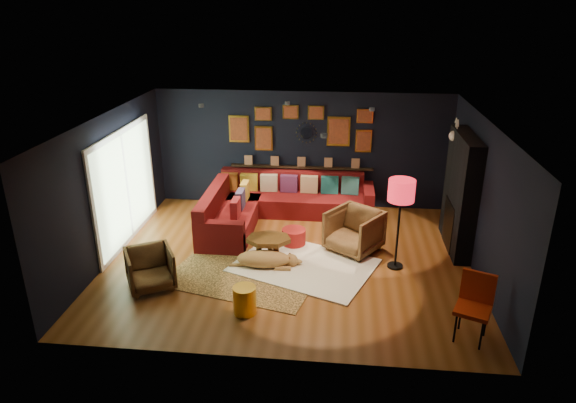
# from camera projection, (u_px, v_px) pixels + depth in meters

# --- Properties ---
(floor) EXTENTS (6.50, 6.50, 0.00)m
(floor) POSITION_uv_depth(u_px,v_px,m) (289.00, 260.00, 9.37)
(floor) COLOR brown
(floor) RESTS_ON ground
(room_walls) EXTENTS (6.50, 6.50, 6.50)m
(room_walls) POSITION_uv_depth(u_px,v_px,m) (289.00, 178.00, 8.78)
(room_walls) COLOR black
(room_walls) RESTS_ON ground
(sectional) EXTENTS (3.41, 2.69, 0.86)m
(sectional) POSITION_uv_depth(u_px,v_px,m) (269.00, 205.00, 10.98)
(sectional) COLOR maroon
(sectional) RESTS_ON ground
(ledge) EXTENTS (3.20, 0.12, 0.04)m
(ledge) POSITION_uv_depth(u_px,v_px,m) (301.00, 167.00, 11.50)
(ledge) COLOR black
(ledge) RESTS_ON room_walls
(gallery_wall) EXTENTS (3.15, 0.04, 1.02)m
(gallery_wall) POSITION_uv_depth(u_px,v_px,m) (301.00, 128.00, 11.21)
(gallery_wall) COLOR gold
(gallery_wall) RESTS_ON room_walls
(sunburst_mirror) EXTENTS (0.47, 0.16, 0.47)m
(sunburst_mirror) POSITION_uv_depth(u_px,v_px,m) (306.00, 133.00, 11.24)
(sunburst_mirror) COLOR silver
(sunburst_mirror) RESTS_ON room_walls
(fireplace) EXTENTS (0.31, 1.60, 2.20)m
(fireplace) POSITION_uv_depth(u_px,v_px,m) (460.00, 197.00, 9.52)
(fireplace) COLOR black
(fireplace) RESTS_ON ground
(deer_head) EXTENTS (0.50, 0.28, 0.45)m
(deer_head) POSITION_uv_depth(u_px,v_px,m) (463.00, 136.00, 9.60)
(deer_head) COLOR white
(deer_head) RESTS_ON fireplace
(sliding_door) EXTENTS (0.06, 2.80, 2.20)m
(sliding_door) POSITION_uv_depth(u_px,v_px,m) (126.00, 186.00, 9.83)
(sliding_door) COLOR white
(sliding_door) RESTS_ON ground
(ceiling_spots) EXTENTS (3.30, 2.50, 0.06)m
(ceiling_spots) POSITION_uv_depth(u_px,v_px,m) (294.00, 112.00, 9.16)
(ceiling_spots) COLOR black
(ceiling_spots) RESTS_ON room_walls
(shag_rug) EXTENTS (2.80, 2.45, 0.03)m
(shag_rug) POSITION_uv_depth(u_px,v_px,m) (304.00, 266.00, 9.15)
(shag_rug) COLOR white
(shag_rug) RESTS_ON ground
(leopard_rug) EXTENTS (2.83, 2.32, 0.01)m
(leopard_rug) POSITION_uv_depth(u_px,v_px,m) (245.00, 274.00, 8.91)
(leopard_rug) COLOR tan
(leopard_rug) RESTS_ON ground
(coffee_table) EXTENTS (0.88, 0.70, 0.41)m
(coffee_table) POSITION_uv_depth(u_px,v_px,m) (269.00, 242.00, 9.27)
(coffee_table) COLOR brown
(coffee_table) RESTS_ON shag_rug
(pouf) EXTENTS (0.46, 0.46, 0.30)m
(pouf) POSITION_uv_depth(u_px,v_px,m) (294.00, 236.00, 9.88)
(pouf) COLOR maroon
(pouf) RESTS_ON shag_rug
(armchair_left) EXTENTS (0.96, 0.94, 0.74)m
(armchair_left) POSITION_uv_depth(u_px,v_px,m) (150.00, 267.00, 8.38)
(armchair_left) COLOR #A5703C
(armchair_left) RESTS_ON ground
(armchair_right) EXTENTS (1.18, 1.16, 0.89)m
(armchair_right) POSITION_uv_depth(u_px,v_px,m) (354.00, 229.00, 9.56)
(armchair_right) COLOR #A5703C
(armchair_right) RESTS_ON ground
(gold_stool) EXTENTS (0.35, 0.35, 0.44)m
(gold_stool) POSITION_uv_depth(u_px,v_px,m) (245.00, 300.00, 7.74)
(gold_stool) COLOR gold
(gold_stool) RESTS_ON ground
(orange_chair) EXTENTS (0.60, 0.60, 0.97)m
(orange_chair) POSITION_uv_depth(u_px,v_px,m) (475.00, 301.00, 7.08)
(orange_chair) COLOR black
(orange_chair) RESTS_ON ground
(floor_lamp) EXTENTS (0.45, 0.45, 1.65)m
(floor_lamp) POSITION_uv_depth(u_px,v_px,m) (401.00, 194.00, 8.63)
(floor_lamp) COLOR black
(floor_lamp) RESTS_ON ground
(dog) EXTENTS (1.34, 0.71, 0.41)m
(dog) POSITION_uv_depth(u_px,v_px,m) (264.00, 256.00, 9.05)
(dog) COLOR #A77D45
(dog) RESTS_ON leopard_rug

